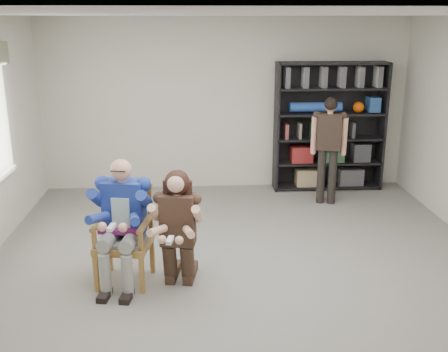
{
  "coord_description": "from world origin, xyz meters",
  "views": [
    {
      "loc": [
        -0.54,
        -5.07,
        2.77
      ],
      "look_at": [
        -0.2,
        0.6,
        1.05
      ],
      "focal_mm": 42.0,
      "sensor_mm": 36.0,
      "label": 1
    }
  ],
  "objects_px": {
    "standing_man": "(328,152)",
    "bookshelf": "(329,127)",
    "armchair": "(124,236)",
    "kneeling_woman": "(177,231)",
    "seated_man": "(123,222)"
  },
  "relations": [
    {
      "from": "standing_man",
      "to": "bookshelf",
      "type": "bearing_deg",
      "value": 90.49
    },
    {
      "from": "armchair",
      "to": "kneeling_woman",
      "type": "distance_m",
      "value": 0.6
    },
    {
      "from": "armchair",
      "to": "bookshelf",
      "type": "height_order",
      "value": "bookshelf"
    },
    {
      "from": "armchair",
      "to": "standing_man",
      "type": "bearing_deg",
      "value": 49.63
    },
    {
      "from": "seated_man",
      "to": "bookshelf",
      "type": "height_order",
      "value": "bookshelf"
    },
    {
      "from": "armchair",
      "to": "bookshelf",
      "type": "distance_m",
      "value": 4.37
    },
    {
      "from": "armchair",
      "to": "kneeling_woman",
      "type": "bearing_deg",
      "value": -2.43
    },
    {
      "from": "seated_man",
      "to": "bookshelf",
      "type": "xyz_separation_m",
      "value": [
        3.0,
        3.13,
        0.36
      ]
    },
    {
      "from": "kneeling_woman",
      "to": "seated_man",
      "type": "bearing_deg",
      "value": 177.57
    },
    {
      "from": "bookshelf",
      "to": "standing_man",
      "type": "distance_m",
      "value": 0.8
    },
    {
      "from": "seated_man",
      "to": "standing_man",
      "type": "bearing_deg",
      "value": 49.63
    },
    {
      "from": "seated_man",
      "to": "bookshelf",
      "type": "bearing_deg",
      "value": 55.44
    },
    {
      "from": "bookshelf",
      "to": "kneeling_woman",
      "type": "bearing_deg",
      "value": -126.71
    },
    {
      "from": "seated_man",
      "to": "kneeling_woman",
      "type": "height_order",
      "value": "seated_man"
    },
    {
      "from": "kneeling_woman",
      "to": "bookshelf",
      "type": "xyz_separation_m",
      "value": [
        2.42,
        3.25,
        0.42
      ]
    }
  ]
}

